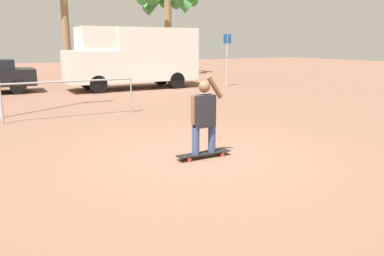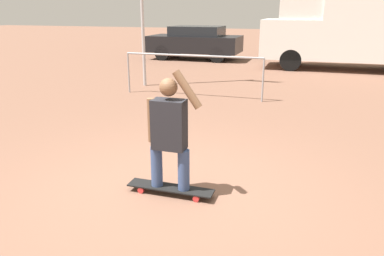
{
  "view_description": "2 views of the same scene",
  "coord_description": "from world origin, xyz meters",
  "px_view_note": "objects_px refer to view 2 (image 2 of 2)",
  "views": [
    {
      "loc": [
        -3.37,
        -5.9,
        2.08
      ],
      "look_at": [
        -0.08,
        0.18,
        0.52
      ],
      "focal_mm": 35.0,
      "sensor_mm": 36.0,
      "label": 1
    },
    {
      "loc": [
        1.53,
        -3.95,
        2.16
      ],
      "look_at": [
        0.03,
        0.71,
        0.6
      ],
      "focal_mm": 35.0,
      "sensor_mm": 36.0,
      "label": 2
    }
  ],
  "objects_px": {
    "person_skateboarder": "(169,129)",
    "parked_car_black": "(195,42)",
    "camper_van": "(352,27)",
    "skateboard": "(170,188)"
  },
  "relations": [
    {
      "from": "skateboard",
      "to": "person_skateboarder",
      "type": "relative_size",
      "value": 0.74
    },
    {
      "from": "skateboard",
      "to": "camper_van",
      "type": "relative_size",
      "value": 0.18
    },
    {
      "from": "skateboard",
      "to": "person_skateboarder",
      "type": "distance_m",
      "value": 0.75
    },
    {
      "from": "person_skateboarder",
      "to": "camper_van",
      "type": "xyz_separation_m",
      "value": [
        2.74,
        11.23,
        0.71
      ]
    },
    {
      "from": "skateboard",
      "to": "parked_car_black",
      "type": "relative_size",
      "value": 0.27
    },
    {
      "from": "skateboard",
      "to": "parked_car_black",
      "type": "height_order",
      "value": "parked_car_black"
    },
    {
      "from": "skateboard",
      "to": "parked_car_black",
      "type": "distance_m",
      "value": 12.94
    },
    {
      "from": "person_skateboarder",
      "to": "parked_car_black",
      "type": "relative_size",
      "value": 0.36
    },
    {
      "from": "person_skateboarder",
      "to": "parked_car_black",
      "type": "height_order",
      "value": "person_skateboarder"
    },
    {
      "from": "person_skateboarder",
      "to": "camper_van",
      "type": "relative_size",
      "value": 0.24
    }
  ]
}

